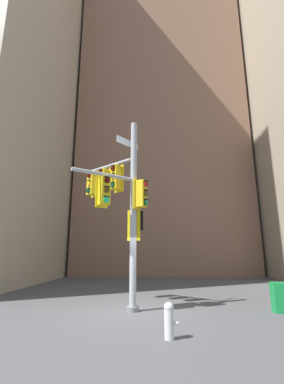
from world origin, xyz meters
TOP-DOWN VIEW (x-y plane):
  - ground at (0.00, 0.00)m, footprint 120.00×120.00m
  - building_mid_block at (1.80, 21.38)m, footprint 16.46×16.46m
  - signal_pole_assembly at (-0.47, 0.25)m, footprint 2.79×3.35m
  - fire_hydrant at (1.06, -2.97)m, footprint 0.33×0.23m
  - newspaper_box at (4.98, -0.05)m, footprint 0.45×0.36m

SIDE VIEW (x-z plane):
  - ground at x=0.00m, z-range 0.00..0.00m
  - fire_hydrant at x=1.06m, z-range 0.02..0.83m
  - newspaper_box at x=4.98m, z-range 0.00..0.98m
  - signal_pole_assembly at x=-0.47m, z-range 0.54..7.60m
  - building_mid_block at x=1.80m, z-range 0.00..37.84m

